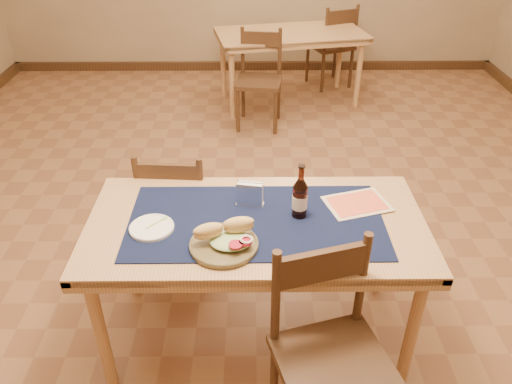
{
  "coord_description": "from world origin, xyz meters",
  "views": [
    {
      "loc": [
        -0.02,
        -2.7,
        2.15
      ],
      "look_at": [
        0.0,
        -0.7,
        0.85
      ],
      "focal_mm": 35.0,
      "sensor_mm": 36.0,
      "label": 1
    }
  ],
  "objects_px": {
    "chair_main_near": "(331,354)",
    "sandwich_plate": "(226,240)",
    "chair_main_far": "(178,208)",
    "beer_bottle": "(300,198)",
    "napkin_holder": "(250,194)",
    "back_table": "(290,40)",
    "main_table": "(256,235)"
  },
  "relations": [
    {
      "from": "napkin_holder",
      "to": "back_table",
      "type": "bearing_deg",
      "value": 82.41
    },
    {
      "from": "back_table",
      "to": "chair_main_near",
      "type": "height_order",
      "value": "chair_main_near"
    },
    {
      "from": "main_table",
      "to": "back_table",
      "type": "height_order",
      "value": "same"
    },
    {
      "from": "chair_main_far",
      "to": "napkin_holder",
      "type": "bearing_deg",
      "value": -42.89
    },
    {
      "from": "beer_bottle",
      "to": "napkin_holder",
      "type": "xyz_separation_m",
      "value": [
        -0.23,
        0.1,
        -0.05
      ]
    },
    {
      "from": "chair_main_far",
      "to": "chair_main_near",
      "type": "relative_size",
      "value": 0.92
    },
    {
      "from": "chair_main_far",
      "to": "sandwich_plate",
      "type": "xyz_separation_m",
      "value": [
        0.32,
        -0.72,
        0.33
      ]
    },
    {
      "from": "chair_main_far",
      "to": "napkin_holder",
      "type": "relative_size",
      "value": 6.12
    },
    {
      "from": "beer_bottle",
      "to": "napkin_holder",
      "type": "height_order",
      "value": "beer_bottle"
    },
    {
      "from": "chair_main_near",
      "to": "napkin_holder",
      "type": "bearing_deg",
      "value": 114.94
    },
    {
      "from": "main_table",
      "to": "beer_bottle",
      "type": "xyz_separation_m",
      "value": [
        0.2,
        0.04,
        0.19
      ]
    },
    {
      "from": "chair_main_far",
      "to": "beer_bottle",
      "type": "height_order",
      "value": "beer_bottle"
    },
    {
      "from": "back_table",
      "to": "beer_bottle",
      "type": "bearing_deg",
      "value": -93.21
    },
    {
      "from": "chair_main_far",
      "to": "main_table",
      "type": "bearing_deg",
      "value": -49.44
    },
    {
      "from": "chair_main_far",
      "to": "beer_bottle",
      "type": "xyz_separation_m",
      "value": [
        0.66,
        -0.5,
        0.4
      ]
    },
    {
      "from": "sandwich_plate",
      "to": "napkin_holder",
      "type": "distance_m",
      "value": 0.34
    },
    {
      "from": "chair_main_near",
      "to": "sandwich_plate",
      "type": "xyz_separation_m",
      "value": [
        -0.43,
        0.38,
        0.29
      ]
    },
    {
      "from": "chair_main_near",
      "to": "sandwich_plate",
      "type": "relative_size",
      "value": 3.13
    },
    {
      "from": "main_table",
      "to": "beer_bottle",
      "type": "bearing_deg",
      "value": 10.74
    },
    {
      "from": "main_table",
      "to": "chair_main_near",
      "type": "height_order",
      "value": "chair_main_near"
    },
    {
      "from": "sandwich_plate",
      "to": "back_table",
      "type": "bearing_deg",
      "value": 81.38
    },
    {
      "from": "chair_main_far",
      "to": "back_table",
      "type": "bearing_deg",
      "value": 72.68
    },
    {
      "from": "sandwich_plate",
      "to": "chair_main_far",
      "type": "bearing_deg",
      "value": 114.1
    },
    {
      "from": "chair_main_near",
      "to": "napkin_holder",
      "type": "distance_m",
      "value": 0.84
    },
    {
      "from": "back_table",
      "to": "chair_main_near",
      "type": "xyz_separation_m",
      "value": [
        -0.09,
        -3.81,
        -0.17
      ]
    },
    {
      "from": "main_table",
      "to": "chair_main_near",
      "type": "bearing_deg",
      "value": -62.28
    },
    {
      "from": "chair_main_far",
      "to": "chair_main_near",
      "type": "distance_m",
      "value": 1.34
    },
    {
      "from": "chair_main_near",
      "to": "beer_bottle",
      "type": "relative_size",
      "value": 3.48
    },
    {
      "from": "main_table",
      "to": "sandwich_plate",
      "type": "relative_size",
      "value": 5.25
    },
    {
      "from": "chair_main_far",
      "to": "beer_bottle",
      "type": "distance_m",
      "value": 0.92
    },
    {
      "from": "beer_bottle",
      "to": "chair_main_far",
      "type": "bearing_deg",
      "value": 143.13
    },
    {
      "from": "main_table",
      "to": "napkin_holder",
      "type": "bearing_deg",
      "value": 102.21
    }
  ]
}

